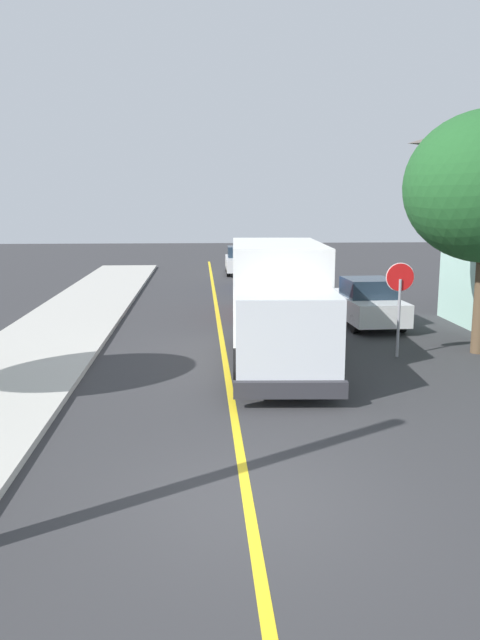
{
  "coord_description": "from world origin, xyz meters",
  "views": [
    {
      "loc": [
        -0.65,
        -8.37,
        4.25
      ],
      "look_at": [
        0.32,
        6.86,
        1.4
      ],
      "focal_mm": 35.08,
      "sensor_mm": 36.0,
      "label": 1
    }
  ],
  "objects_px": {
    "parked_car_near": "(269,294)",
    "parked_van_across": "(366,303)",
    "parked_car_mid": "(259,273)",
    "stop_sign": "(400,291)",
    "parked_car_far": "(241,261)",
    "box_truck": "(278,299)"
  },
  "relations": [
    {
      "from": "parked_car_near",
      "to": "parked_van_across",
      "type": "height_order",
      "value": "same"
    },
    {
      "from": "parked_car_near",
      "to": "parked_car_mid",
      "type": "relative_size",
      "value": 1.01
    },
    {
      "from": "stop_sign",
      "to": "parked_car_mid",
      "type": "bearing_deg",
      "value": 99.87
    },
    {
      "from": "parked_car_near",
      "to": "parked_car_far",
      "type": "relative_size",
      "value": 1.01
    },
    {
      "from": "parked_car_mid",
      "to": "parked_van_across",
      "type": "xyz_separation_m",
      "value": [
        2.89,
        -9.93,
        0.0
      ]
    },
    {
      "from": "parked_car_near",
      "to": "parked_car_mid",
      "type": "height_order",
      "value": "same"
    },
    {
      "from": "parked_car_mid",
      "to": "parked_car_near",
      "type": "bearing_deg",
      "value": -92.38
    },
    {
      "from": "parked_car_mid",
      "to": "parked_car_far",
      "type": "distance_m",
      "value": 6.69
    },
    {
      "from": "box_truck",
      "to": "parked_car_far",
      "type": "bearing_deg",
      "value": 88.91
    },
    {
      "from": "box_truck",
      "to": "stop_sign",
      "type": "height_order",
      "value": "box_truck"
    },
    {
      "from": "parked_van_across",
      "to": "stop_sign",
      "type": "xyz_separation_m",
      "value": [
        -0.35,
        -4.68,
        1.06
      ]
    },
    {
      "from": "parked_car_far",
      "to": "stop_sign",
      "type": "distance_m",
      "value": 21.52
    },
    {
      "from": "parked_car_near",
      "to": "parked_car_mid",
      "type": "xyz_separation_m",
      "value": [
        0.31,
        7.46,
        0.0
      ]
    },
    {
      "from": "stop_sign",
      "to": "parked_car_far",
      "type": "bearing_deg",
      "value": 98.1
    },
    {
      "from": "parked_car_near",
      "to": "parked_van_across",
      "type": "xyz_separation_m",
      "value": [
        3.2,
        -2.47,
        0.0
      ]
    },
    {
      "from": "parked_car_mid",
      "to": "parked_van_across",
      "type": "relative_size",
      "value": 0.99
    },
    {
      "from": "box_truck",
      "to": "parked_car_near",
      "type": "bearing_deg",
      "value": 85.59
    },
    {
      "from": "box_truck",
      "to": "parked_car_near",
      "type": "relative_size",
      "value": 1.63
    },
    {
      "from": "parked_car_near",
      "to": "parked_car_mid",
      "type": "distance_m",
      "value": 7.47
    },
    {
      "from": "parked_car_near",
      "to": "stop_sign",
      "type": "bearing_deg",
      "value": -68.25
    },
    {
      "from": "parked_van_across",
      "to": "stop_sign",
      "type": "relative_size",
      "value": 1.69
    },
    {
      "from": "box_truck",
      "to": "stop_sign",
      "type": "bearing_deg",
      "value": 8.25
    }
  ]
}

